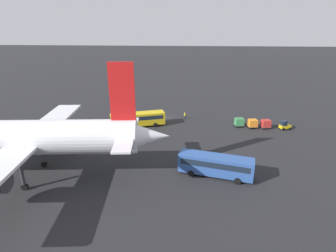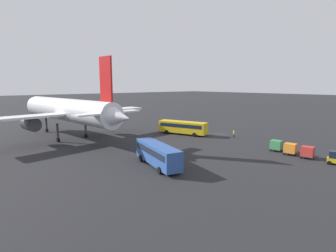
# 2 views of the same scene
# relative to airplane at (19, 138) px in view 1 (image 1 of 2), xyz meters

# --- Properties ---
(ground_plane) EXTENTS (600.00, 600.00, 0.00)m
(ground_plane) POSITION_rel_airplane_xyz_m (-18.33, -31.19, -6.59)
(ground_plane) COLOR #232326
(airplane) EXTENTS (44.75, 38.07, 17.51)m
(airplane) POSITION_rel_airplane_xyz_m (0.00, 0.00, 0.00)
(airplane) COLOR silver
(airplane) RESTS_ON ground
(shuttle_bus_near) EXTENTS (12.76, 6.86, 3.26)m
(shuttle_bus_near) POSITION_rel_airplane_xyz_m (-12.81, -23.77, -4.64)
(shuttle_bus_near) COLOR gold
(shuttle_bus_near) RESTS_ON ground
(shuttle_bus_far) EXTENTS (11.68, 5.12, 3.38)m
(shuttle_bus_far) POSITION_rel_airplane_xyz_m (-29.07, -2.97, -4.57)
(shuttle_bus_far) COLOR #2D5199
(shuttle_bus_far) RESTS_ON ground
(baggage_tug) EXTENTS (2.68, 2.22, 2.10)m
(baggage_tug) POSITION_rel_airplane_xyz_m (-46.53, -24.72, -5.65)
(baggage_tug) COLOR gold
(baggage_tug) RESTS_ON ground
(worker_person) EXTENTS (0.38, 0.38, 1.74)m
(worker_person) POSITION_rel_airplane_xyz_m (-23.65, -30.14, -5.72)
(worker_person) COLOR #1E1E2D
(worker_person) RESTS_ON ground
(cargo_cart_red) EXTENTS (2.24, 1.99, 2.06)m
(cargo_cart_red) POSITION_rel_airplane_xyz_m (-42.38, -24.85, -5.40)
(cargo_cart_red) COLOR #38383D
(cargo_cart_red) RESTS_ON ground
(cargo_cart_orange) EXTENTS (2.24, 1.99, 2.06)m
(cargo_cart_orange) POSITION_rel_airplane_xyz_m (-39.42, -24.91, -5.40)
(cargo_cart_orange) COLOR #38383D
(cargo_cart_orange) RESTS_ON ground
(cargo_cart_green) EXTENTS (2.24, 1.99, 2.06)m
(cargo_cart_green) POSITION_rel_airplane_xyz_m (-36.47, -25.52, -5.40)
(cargo_cart_green) COLOR #38383D
(cargo_cart_green) RESTS_ON ground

